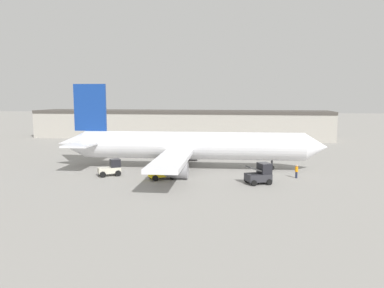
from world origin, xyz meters
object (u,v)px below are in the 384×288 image
(baggage_tug, at_px, (164,171))
(pushback_tug, at_px, (111,168))
(ground_crew_worker, at_px, (297,171))
(airplane, at_px, (185,146))
(belt_loader_truck, at_px, (260,174))

(baggage_tug, height_order, pushback_tug, baggage_tug)
(ground_crew_worker, bearing_deg, baggage_tug, -151.19)
(ground_crew_worker, distance_m, baggage_tug, 16.47)
(baggage_tug, bearing_deg, airplane, 45.43)
(belt_loader_truck, distance_m, pushback_tug, 18.81)
(baggage_tug, relative_size, belt_loader_truck, 1.03)
(baggage_tug, xyz_separation_m, belt_loader_truck, (11.61, -0.74, 0.11))
(airplane, height_order, belt_loader_truck, airplane)
(airplane, xyz_separation_m, ground_crew_worker, (14.77, -4.16, -2.34))
(ground_crew_worker, xyz_separation_m, baggage_tug, (-16.19, -2.99, 0.10))
(baggage_tug, relative_size, pushback_tug, 1.07)
(ground_crew_worker, height_order, belt_loader_truck, belt_loader_truck)
(ground_crew_worker, distance_m, pushback_tug, 23.41)
(baggage_tug, distance_m, pushback_tug, 7.19)
(baggage_tug, height_order, belt_loader_truck, belt_loader_truck)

